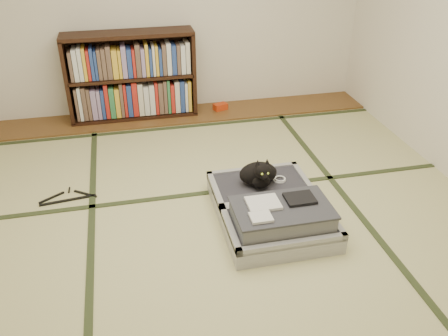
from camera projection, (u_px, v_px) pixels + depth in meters
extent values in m
plane|color=#C9BD86|center=(228.00, 220.00, 3.57)|extent=(4.50, 4.50, 0.00)
cube|color=brown|center=(187.00, 114.00, 5.25)|extent=(4.00, 0.50, 0.02)
cube|color=red|center=(220.00, 107.00, 5.32)|extent=(0.17, 0.13, 0.07)
cube|color=#2D381E|center=(91.00, 238.00, 3.38)|extent=(0.05, 4.50, 0.01)
cube|color=#2D381E|center=(350.00, 203.00, 3.75)|extent=(0.05, 4.50, 0.01)
cube|color=#2D381E|center=(217.00, 191.00, 3.90)|extent=(4.00, 0.05, 0.01)
cube|color=#2D381E|center=(192.00, 126.00, 5.00)|extent=(4.00, 0.05, 0.01)
cube|color=black|center=(67.00, 81.00, 4.85)|extent=(0.04, 0.30, 0.86)
cube|color=black|center=(192.00, 72.00, 5.09)|extent=(0.04, 0.30, 0.86)
cube|color=black|center=(135.00, 115.00, 5.19)|extent=(1.33, 0.30, 0.04)
cube|color=black|center=(127.00, 34.00, 4.75)|extent=(1.33, 0.30, 0.04)
cube|color=black|center=(132.00, 76.00, 4.97)|extent=(1.28, 0.30, 0.03)
cube|color=black|center=(131.00, 72.00, 5.09)|extent=(1.33, 0.02, 0.86)
cube|color=gray|center=(134.00, 96.00, 5.07)|extent=(1.20, 0.21, 0.36)
cube|color=gray|center=(130.00, 59.00, 4.86)|extent=(1.20, 0.21, 0.32)
cube|color=#A9A8AD|center=(281.00, 231.00, 3.34)|extent=(0.77, 0.51, 0.13)
cube|color=#302E36|center=(281.00, 227.00, 3.32)|extent=(0.69, 0.43, 0.10)
cube|color=#A9A8AD|center=(293.00, 244.00, 3.11)|extent=(0.77, 0.04, 0.05)
cube|color=#A9A8AD|center=(271.00, 204.00, 3.50)|extent=(0.77, 0.04, 0.05)
cube|color=#A9A8AD|center=(231.00, 230.00, 3.24)|extent=(0.04, 0.51, 0.05)
cube|color=#A9A8AD|center=(330.00, 216.00, 3.37)|extent=(0.04, 0.51, 0.05)
cube|color=#A9A8AD|center=(260.00, 193.00, 3.77)|extent=(0.77, 0.51, 0.13)
cube|color=#302E36|center=(260.00, 189.00, 3.76)|extent=(0.69, 0.43, 0.10)
cube|color=#A9A8AD|center=(269.00, 201.00, 3.54)|extent=(0.77, 0.04, 0.05)
cube|color=#A9A8AD|center=(253.00, 170.00, 3.94)|extent=(0.77, 0.04, 0.05)
cube|color=#A9A8AD|center=(215.00, 190.00, 3.67)|extent=(0.04, 0.51, 0.05)
cube|color=#A9A8AD|center=(304.00, 180.00, 3.81)|extent=(0.04, 0.51, 0.05)
cylinder|color=black|center=(270.00, 202.00, 3.52)|extent=(0.69, 0.02, 0.02)
cube|color=gray|center=(282.00, 217.00, 3.28)|extent=(0.66, 0.40, 0.13)
cube|color=#323239|center=(282.00, 207.00, 3.24)|extent=(0.68, 0.42, 0.02)
cube|color=silver|center=(263.00, 203.00, 3.25)|extent=(0.23, 0.18, 0.02)
cube|color=black|center=(300.00, 198.00, 3.30)|extent=(0.20, 0.16, 0.02)
cube|color=silver|center=(261.00, 217.00, 3.11)|extent=(0.14, 0.12, 0.02)
cube|color=white|center=(260.00, 258.00, 3.09)|extent=(0.06, 0.01, 0.04)
cube|color=white|center=(278.00, 257.00, 3.12)|extent=(0.05, 0.01, 0.04)
cube|color=orange|center=(329.00, 248.00, 3.18)|extent=(0.05, 0.01, 0.04)
cube|color=#197F33|center=(319.00, 247.00, 3.15)|extent=(0.04, 0.01, 0.03)
ellipsoid|color=black|center=(258.00, 174.00, 3.69)|extent=(0.30, 0.19, 0.18)
ellipsoid|color=black|center=(261.00, 182.00, 3.63)|extent=(0.15, 0.11, 0.11)
ellipsoid|color=black|center=(263.00, 171.00, 3.55)|extent=(0.13, 0.12, 0.12)
sphere|color=black|center=(265.00, 177.00, 3.51)|extent=(0.06, 0.06, 0.06)
cone|color=black|center=(258.00, 163.00, 3.53)|extent=(0.05, 0.05, 0.06)
cone|color=black|center=(267.00, 162.00, 3.54)|extent=(0.05, 0.05, 0.06)
sphere|color=#A5BF33|center=(262.00, 174.00, 3.49)|extent=(0.02, 0.02, 0.02)
sphere|color=#A5BF33|center=(268.00, 173.00, 3.50)|extent=(0.02, 0.02, 0.02)
cylinder|color=black|center=(267.00, 174.00, 3.82)|extent=(0.18, 0.11, 0.03)
torus|color=white|center=(279.00, 180.00, 3.78)|extent=(0.11, 0.11, 0.01)
torus|color=white|center=(280.00, 179.00, 3.77)|extent=(0.09, 0.09, 0.01)
cube|color=black|center=(68.00, 200.00, 3.79)|extent=(0.44, 0.08, 0.01)
cube|color=black|center=(52.00, 198.00, 3.82)|extent=(0.19, 0.14, 0.01)
cube|color=black|center=(85.00, 194.00, 3.87)|extent=(0.19, 0.14, 0.01)
cylinder|color=black|center=(69.00, 190.00, 3.92)|extent=(0.01, 0.08, 0.01)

